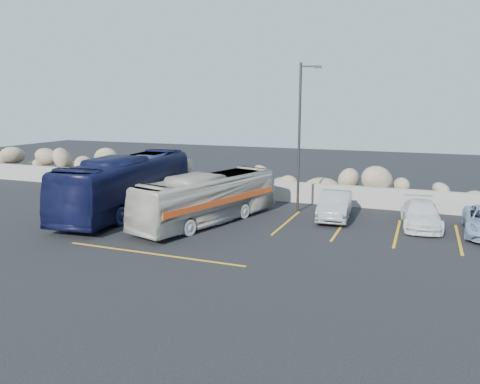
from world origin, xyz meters
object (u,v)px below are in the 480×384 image
at_px(lamppost, 300,134).
at_px(car_b, 335,205).
at_px(car_c, 421,214).
at_px(tour_coach, 128,184).
at_px(vintage_bus, 208,198).

xyz_separation_m(lamppost, car_b, (2.13, -0.79, -3.60)).
distance_m(car_b, car_c, 4.19).
bearing_deg(car_b, tour_coach, -171.39).
xyz_separation_m(vintage_bus, car_b, (5.75, 3.18, -0.55)).
distance_m(lamppost, car_c, 7.37).
xyz_separation_m(lamppost, car_c, (6.32, -0.93, -3.68)).
height_order(vintage_bus, car_c, vintage_bus).
height_order(vintage_bus, car_b, vintage_bus).
distance_m(lamppost, tour_coach, 9.81).
relative_size(vintage_bus, car_c, 2.10).
xyz_separation_m(lamppost, vintage_bus, (-3.62, -3.96, -3.05)).
relative_size(tour_coach, car_c, 2.62).
height_order(tour_coach, car_b, tour_coach).
bearing_deg(car_b, car_c, -6.56).
distance_m(vintage_bus, car_c, 10.41).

